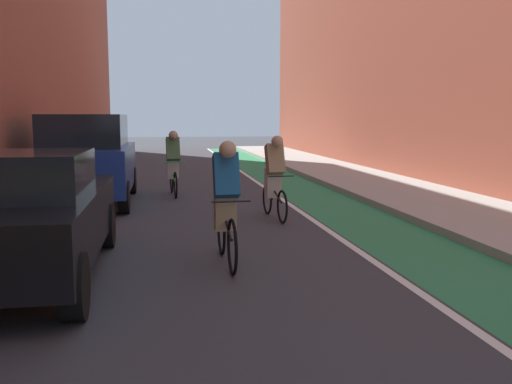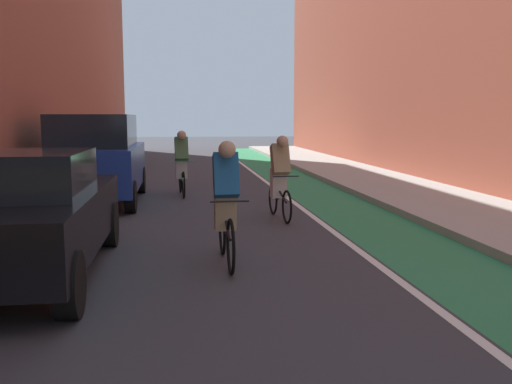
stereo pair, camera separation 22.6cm
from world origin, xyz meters
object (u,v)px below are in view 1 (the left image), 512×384
cyclist_trailing (274,177)px  parked_suv_blue (87,158)px  parked_sedan_black (22,215)px  cyclist_far (173,163)px  cyclist_mid (226,203)px

cyclist_trailing → parked_suv_blue: bearing=145.9°
cyclist_trailing → parked_sedan_black: bearing=-136.2°
parked_suv_blue → cyclist_far: bearing=28.4°
cyclist_far → parked_suv_blue: bearing=-151.6°
cyclist_mid → cyclist_far: cyclist_mid is taller
parked_suv_blue → cyclist_trailing: size_ratio=2.53×
parked_suv_blue → cyclist_mid: bearing=-67.0°
cyclist_mid → cyclist_far: bearing=94.6°
cyclist_trailing → cyclist_far: (-1.83, 3.56, 0.00)m
cyclist_mid → cyclist_far: 6.82m
parked_suv_blue → cyclist_mid: 6.27m
parked_sedan_black → cyclist_far: cyclist_far is taller
parked_sedan_black → cyclist_mid: 2.47m
parked_sedan_black → parked_suv_blue: parked_suv_blue is taller
parked_suv_blue → cyclist_mid: size_ratio=2.40×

